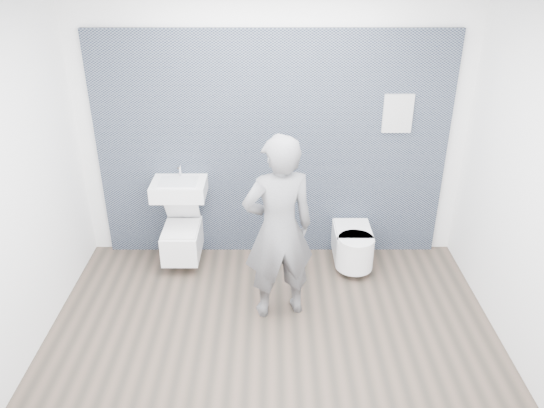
{
  "coord_description": "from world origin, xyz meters",
  "views": [
    {
      "loc": [
        -0.0,
        -3.67,
        3.15
      ],
      "look_at": [
        0.0,
        0.6,
        1.0
      ],
      "focal_mm": 35.0,
      "sensor_mm": 36.0,
      "label": 1
    }
  ],
  "objects_px": {
    "washbasin": "(179,188)",
    "visitor": "(279,229)",
    "toilet_rounded": "(353,246)",
    "toilet_square": "(182,239)"
  },
  "relations": [
    {
      "from": "washbasin",
      "to": "visitor",
      "type": "distance_m",
      "value": 1.34
    },
    {
      "from": "toilet_rounded",
      "to": "visitor",
      "type": "xyz_separation_m",
      "value": [
        -0.8,
        -0.75,
        0.63
      ]
    },
    {
      "from": "toilet_square",
      "to": "toilet_rounded",
      "type": "xyz_separation_m",
      "value": [
        1.81,
        -0.06,
        -0.05
      ]
    },
    {
      "from": "toilet_square",
      "to": "toilet_rounded",
      "type": "height_order",
      "value": "toilet_square"
    },
    {
      "from": "washbasin",
      "to": "toilet_square",
      "type": "height_order",
      "value": "washbasin"
    },
    {
      "from": "toilet_square",
      "to": "toilet_rounded",
      "type": "relative_size",
      "value": 1.04
    },
    {
      "from": "washbasin",
      "to": "toilet_rounded",
      "type": "xyz_separation_m",
      "value": [
        1.81,
        -0.13,
        -0.61
      ]
    },
    {
      "from": "toilet_square",
      "to": "visitor",
      "type": "xyz_separation_m",
      "value": [
        1.01,
        -0.82,
        0.58
      ]
    },
    {
      "from": "washbasin",
      "to": "visitor",
      "type": "relative_size",
      "value": 0.31
    },
    {
      "from": "visitor",
      "to": "washbasin",
      "type": "bearing_deg",
      "value": -55.69
    }
  ]
}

